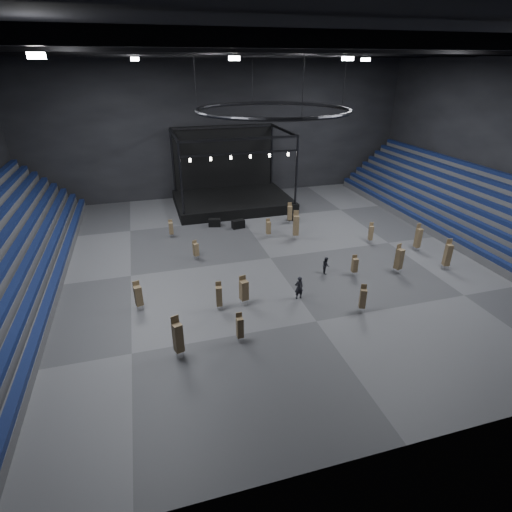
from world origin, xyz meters
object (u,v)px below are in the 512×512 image
object	(u,v)px
flight_case_mid	(238,224)
flight_case_right	(292,217)
chair_stack_9	(355,265)
chair_stack_13	(268,227)
chair_stack_5	(296,225)
chair_stack_15	(244,290)
chair_stack_0	(399,258)
chair_stack_8	(171,228)
chair_stack_12	(178,337)
chair_stack_14	(418,237)
chair_stack_10	(290,213)
chair_stack_7	(371,233)
chair_stack_3	(196,249)
chair_stack_2	(240,327)
chair_stack_6	(363,298)
chair_stack_11	(448,254)
man_center	(299,288)
crew_member	(326,265)
flight_case_left	(215,223)
chair_stack_1	(219,296)
chair_stack_4	(138,295)
stage	(231,193)

from	to	relation	value
flight_case_mid	flight_case_right	size ratio (longest dim) A/B	1.34
chair_stack_9	chair_stack_13	bearing A→B (deg)	118.97
chair_stack_5	chair_stack_15	size ratio (longest dim) A/B	1.27
chair_stack_0	chair_stack_8	distance (m)	22.38
chair_stack_12	chair_stack_14	size ratio (longest dim) A/B	1.05
chair_stack_9	chair_stack_10	size ratio (longest dim) A/B	0.79
chair_stack_7	chair_stack_3	bearing A→B (deg)	-166.46
chair_stack_3	chair_stack_12	size ratio (longest dim) A/B	0.64
chair_stack_2	chair_stack_10	xyz separation A→B (m)	(10.52, 19.15, 0.13)
flight_case_right	chair_stack_0	world-z (taller)	chair_stack_0
flight_case_mid	chair_stack_8	xyz separation A→B (m)	(-7.25, -0.49, 0.54)
chair_stack_7	chair_stack_10	world-z (taller)	chair_stack_10
chair_stack_3	chair_stack_6	size ratio (longest dim) A/B	0.84
chair_stack_9	chair_stack_14	size ratio (longest dim) A/B	0.68
flight_case_mid	chair_stack_5	world-z (taller)	chair_stack_5
chair_stack_5	chair_stack_11	xyz separation A→B (m)	(10.14, -9.96, -0.08)
chair_stack_10	chair_stack_12	world-z (taller)	chair_stack_12
flight_case_mid	chair_stack_9	xyz separation A→B (m)	(6.89, -13.24, 0.55)
man_center	crew_member	world-z (taller)	man_center
flight_case_left	chair_stack_0	xyz separation A→B (m)	(13.09, -15.09, 0.95)
flight_case_left	chair_stack_8	distance (m)	5.17
chair_stack_12	man_center	world-z (taller)	chair_stack_12
chair_stack_13	chair_stack_2	bearing A→B (deg)	-114.35
flight_case_mid	chair_stack_1	world-z (taller)	chair_stack_1
chair_stack_7	chair_stack_8	distance (m)	20.29
flight_case_mid	chair_stack_4	xyz separation A→B (m)	(-10.76, -13.62, 0.76)
chair_stack_8	man_center	world-z (taller)	man_center
chair_stack_9	chair_stack_15	bearing A→B (deg)	-164.96
chair_stack_10	chair_stack_1	bearing A→B (deg)	-113.85
chair_stack_0	chair_stack_4	xyz separation A→B (m)	(-21.45, 0.26, -0.17)
chair_stack_4	chair_stack_9	bearing A→B (deg)	-13.60
chair_stack_5	flight_case_left	bearing A→B (deg)	153.18
chair_stack_6	chair_stack_7	world-z (taller)	chair_stack_6
flight_case_mid	chair_stack_15	bearing A→B (deg)	-102.17
chair_stack_11	stage	bearing A→B (deg)	134.80
flight_case_right	chair_stack_11	world-z (taller)	chair_stack_11
chair_stack_1	chair_stack_10	distance (m)	18.75
chair_stack_9	chair_stack_13	world-z (taller)	chair_stack_13
flight_case_right	chair_stack_3	size ratio (longest dim) A/B	0.56
chair_stack_5	chair_stack_13	size ratio (longest dim) A/B	1.52
chair_stack_12	chair_stack_6	bearing A→B (deg)	-14.03
chair_stack_8	crew_member	bearing A→B (deg)	-42.98
chair_stack_7	chair_stack_12	distance (m)	23.68
chair_stack_4	chair_stack_13	xyz separation A→B (m)	(13.18, 10.37, -0.17)
stage	chair_stack_7	xyz separation A→B (m)	(10.70, -15.65, -0.35)
flight_case_right	chair_stack_11	distance (m)	17.38
crew_member	chair_stack_11	bearing A→B (deg)	-85.43
chair_stack_6	stage	bearing A→B (deg)	120.00
flight_case_mid	chair_stack_9	bearing A→B (deg)	-62.51
flight_case_right	chair_stack_0	distance (m)	15.10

